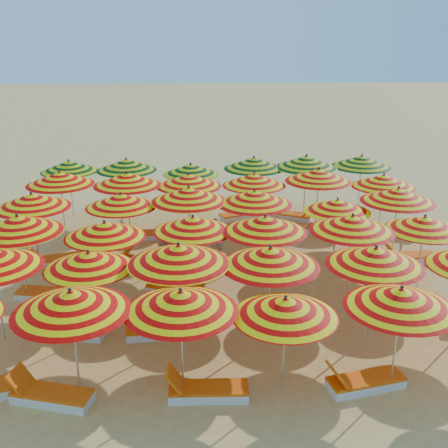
{
  "coord_description": "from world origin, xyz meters",
  "views": [
    {
      "loc": [
        -0.57,
        -16.07,
        7.57
      ],
      "look_at": [
        0.0,
        0.5,
        1.6
      ],
      "focal_mm": 45.0,
      "sensor_mm": 36.0,
      "label": 1
    }
  ],
  "objects_px": {
    "umbrella_9": "(270,257)",
    "lounger_2": "(206,391)",
    "umbrella_22": "(337,206)",
    "umbrella_21": "(255,197)",
    "umbrella_16": "(352,223)",
    "umbrella_30": "(69,166)",
    "lounger_15": "(241,215)",
    "umbrella_17": "(424,224)",
    "umbrella_34": "(306,162)",
    "umbrella_15": "(265,224)",
    "lounger_9": "(56,260)",
    "umbrella_28": "(319,175)",
    "lounger_16": "(292,215)",
    "umbrella_35": "(361,161)",
    "lounger_11": "(408,257)",
    "lounger_1": "(50,395)",
    "lounger_12": "(144,235)",
    "umbrella_33": "(254,163)",
    "lounger_5": "(162,330)",
    "umbrella_27": "(254,180)",
    "lounger_8": "(174,287)",
    "umbrella_23": "(398,195)",
    "umbrella_32": "(191,169)",
    "umbrella_8": "(178,255)",
    "umbrella_31": "(126,165)",
    "lounger_3": "(364,382)",
    "umbrella_29": "(383,181)",
    "lounger_4": "(72,329)",
    "umbrella_13": "(105,230)",
    "umbrella_26": "(189,180)",
    "umbrella_25": "(127,179)",
    "lounger_13": "(331,230)",
    "umbrella_4": "(401,298)",
    "umbrella_18": "(32,201)",
    "umbrella_7": "(89,261)",
    "umbrella_14": "(193,224)",
    "umbrella_3": "(285,308)",
    "beachgoer_b": "(165,262)",
    "beachgoer_a": "(216,238)",
    "umbrella_1": "(71,302)",
    "umbrella_19": "(121,200)",
    "lounger_14": "(394,232)"
  },
  "relations": [
    {
      "from": "beachgoer_b",
      "to": "umbrella_35",
      "type": "bearing_deg",
      "value": -62.56
    },
    {
      "from": "lounger_11",
      "to": "lounger_14",
      "type": "relative_size",
      "value": 0.97
    },
    {
      "from": "umbrella_16",
      "to": "umbrella_26",
      "type": "xyz_separation_m",
      "value": [
        -4.71,
        4.86,
        -0.03
      ]
    },
    {
      "from": "umbrella_18",
      "to": "lounger_8",
      "type": "height_order",
      "value": "umbrella_18"
    },
    {
      "from": "umbrella_13",
      "to": "lounger_12",
      "type": "distance_m",
      "value": 5.17
    },
    {
      "from": "beachgoer_b",
      "to": "umbrella_17",
      "type": "bearing_deg",
      "value": -108.25
    },
    {
      "from": "umbrella_16",
      "to": "umbrella_30",
      "type": "relative_size",
      "value": 1.2
    },
    {
      "from": "lounger_11",
      "to": "lounger_12",
      "type": "bearing_deg",
      "value": -18.97
    },
    {
      "from": "umbrella_35",
      "to": "lounger_15",
      "type": "xyz_separation_m",
      "value": [
        -4.91,
        -0.41,
        -2.1
      ]
    },
    {
      "from": "umbrella_33",
      "to": "umbrella_21",
      "type": "bearing_deg",
      "value": -94.59
    },
    {
      "from": "lounger_3",
      "to": "umbrella_18",
      "type": "bearing_deg",
      "value": -51.78
    },
    {
      "from": "umbrella_9",
      "to": "lounger_2",
      "type": "height_order",
      "value": "umbrella_9"
    },
    {
      "from": "umbrella_22",
      "to": "umbrella_21",
      "type": "bearing_deg",
      "value": 176.3
    },
    {
      "from": "umbrella_7",
      "to": "umbrella_9",
      "type": "relative_size",
      "value": 0.87
    },
    {
      "from": "umbrella_21",
      "to": "umbrella_34",
      "type": "bearing_deg",
      "value": 61.58
    },
    {
      "from": "umbrella_8",
      "to": "umbrella_30",
      "type": "distance_m",
      "value": 10.86
    },
    {
      "from": "umbrella_30",
      "to": "beachgoer_a",
      "type": "distance_m",
      "value": 7.45
    },
    {
      "from": "umbrella_23",
      "to": "umbrella_35",
      "type": "bearing_deg",
      "value": 89.0
    },
    {
      "from": "umbrella_16",
      "to": "umbrella_32",
      "type": "height_order",
      "value": "umbrella_16"
    },
    {
      "from": "lounger_16",
      "to": "lounger_3",
      "type": "bearing_deg",
      "value": -66.38
    },
    {
      "from": "lounger_2",
      "to": "lounger_3",
      "type": "bearing_deg",
      "value": -176.47
    },
    {
      "from": "lounger_8",
      "to": "lounger_9",
      "type": "distance_m",
      "value": 4.57
    },
    {
      "from": "umbrella_33",
      "to": "lounger_5",
      "type": "height_order",
      "value": "umbrella_33"
    },
    {
      "from": "umbrella_16",
      "to": "lounger_9",
      "type": "bearing_deg",
      "value": 164.26
    },
    {
      "from": "umbrella_30",
      "to": "umbrella_31",
      "type": "distance_m",
      "value": 2.35
    },
    {
      "from": "umbrella_25",
      "to": "umbrella_32",
      "type": "distance_m",
      "value": 3.2
    },
    {
      "from": "umbrella_23",
      "to": "lounger_13",
      "type": "height_order",
      "value": "umbrella_23"
    },
    {
      "from": "umbrella_15",
      "to": "lounger_9",
      "type": "distance_m",
      "value": 7.42
    },
    {
      "from": "lounger_11",
      "to": "lounger_1",
      "type": "bearing_deg",
      "value": 30.86
    },
    {
      "from": "umbrella_31",
      "to": "lounger_12",
      "type": "xyz_separation_m",
      "value": [
        0.84,
        -2.37,
        -2.09
      ]
    },
    {
      "from": "umbrella_14",
      "to": "umbrella_7",
      "type": "bearing_deg",
      "value": -136.8
    },
    {
      "from": "umbrella_22",
      "to": "umbrella_28",
      "type": "xyz_separation_m",
      "value": [
        -0.1,
        2.71,
        0.29
      ]
    },
    {
      "from": "umbrella_14",
      "to": "umbrella_17",
      "type": "xyz_separation_m",
      "value": [
        6.66,
        -0.1,
        -0.03
      ]
    },
    {
      "from": "lounger_1",
      "to": "umbrella_30",
      "type": "bearing_deg",
      "value": -65.55
    },
    {
      "from": "umbrella_14",
      "to": "lounger_12",
      "type": "xyz_separation_m",
      "value": [
        -1.93,
        4.45,
        -1.99
      ]
    },
    {
      "from": "umbrella_8",
      "to": "umbrella_34",
      "type": "height_order",
      "value": "umbrella_34"
    },
    {
      "from": "umbrella_13",
      "to": "umbrella_26",
      "type": "height_order",
      "value": "umbrella_26"
    },
    {
      "from": "umbrella_3",
      "to": "lounger_11",
      "type": "height_order",
      "value": "umbrella_3"
    },
    {
      "from": "lounger_3",
      "to": "lounger_15",
      "type": "distance_m",
      "value": 11.59
    },
    {
      "from": "lounger_13",
      "to": "umbrella_29",
      "type": "bearing_deg",
      "value": 13.47
    },
    {
      "from": "umbrella_29",
      "to": "lounger_4",
      "type": "height_order",
      "value": "umbrella_29"
    },
    {
      "from": "umbrella_27",
      "to": "umbrella_33",
      "type": "height_order",
      "value": "umbrella_33"
    },
    {
      "from": "lounger_8",
      "to": "umbrella_8",
      "type": "bearing_deg",
      "value": 107.95
    },
    {
      "from": "lounger_1",
      "to": "lounger_12",
      "type": "bearing_deg",
      "value": -81.78
    },
    {
      "from": "umbrella_4",
      "to": "umbrella_23",
      "type": "xyz_separation_m",
      "value": [
        2.26,
        7.03,
        0.08
      ]
    },
    {
      "from": "lounger_3",
      "to": "lounger_9",
      "type": "height_order",
      "value": "same"
    },
    {
      "from": "umbrella_28",
      "to": "lounger_16",
      "type": "bearing_deg",
      "value": 109.27
    },
    {
      "from": "lounger_15",
      "to": "umbrella_17",
      "type": "bearing_deg",
      "value": -78.55
    },
    {
      "from": "umbrella_15",
      "to": "lounger_9",
      "type": "bearing_deg",
      "value": 159.25
    },
    {
      "from": "umbrella_1",
      "to": "umbrella_19",
      "type": "xyz_separation_m",
      "value": [
        0.0,
        7.18,
        -0.11
      ]
    }
  ]
}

